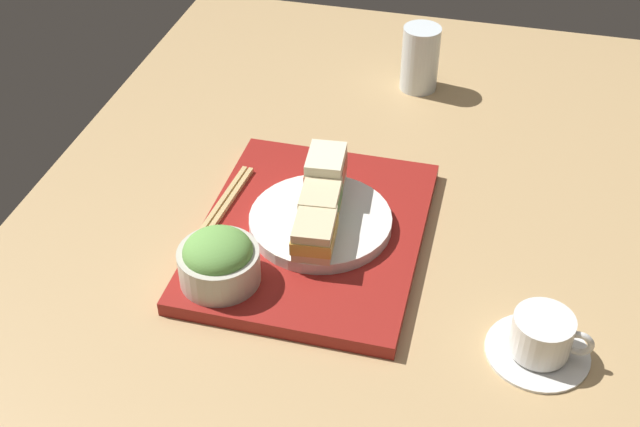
% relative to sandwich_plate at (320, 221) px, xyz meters
% --- Properties ---
extents(ground_plane, '(1.40, 1.00, 0.03)m').
position_rel_sandwich_plate_xyz_m(ground_plane, '(-0.04, 0.04, -0.04)').
color(ground_plane, tan).
extents(serving_tray, '(0.38, 0.30, 0.02)m').
position_rel_sandwich_plate_xyz_m(serving_tray, '(0.01, -0.01, -0.02)').
color(serving_tray, maroon).
rests_on(serving_tray, ground_plane).
extents(sandwich_plate, '(0.20, 0.20, 0.02)m').
position_rel_sandwich_plate_xyz_m(sandwich_plate, '(0.00, 0.00, 0.00)').
color(sandwich_plate, silver).
rests_on(sandwich_plate, serving_tray).
extents(sandwich_near, '(0.08, 0.06, 0.06)m').
position_rel_sandwich_plate_xyz_m(sandwich_near, '(-0.06, -0.01, 0.04)').
color(sandwich_near, '#EFE5C1').
rests_on(sandwich_near, sandwich_plate).
extents(sandwich_middle, '(0.08, 0.06, 0.05)m').
position_rel_sandwich_plate_xyz_m(sandwich_middle, '(0.00, 0.00, 0.03)').
color(sandwich_middle, beige).
rests_on(sandwich_middle, sandwich_plate).
extents(sandwich_far, '(0.08, 0.06, 0.04)m').
position_rel_sandwich_plate_xyz_m(sandwich_far, '(0.06, 0.01, 0.03)').
color(sandwich_far, beige).
rests_on(sandwich_far, sandwich_plate).
extents(salad_bowl, '(0.11, 0.11, 0.07)m').
position_rel_sandwich_plate_xyz_m(salad_bowl, '(0.14, -0.10, 0.03)').
color(salad_bowl, beige).
rests_on(salad_bowl, serving_tray).
extents(chopsticks_pair, '(0.21, 0.03, 0.01)m').
position_rel_sandwich_plate_xyz_m(chopsticks_pair, '(0.00, -0.15, -0.01)').
color(chopsticks_pair, tan).
rests_on(chopsticks_pair, serving_tray).
extents(coffee_cup, '(0.13, 0.13, 0.06)m').
position_rel_sandwich_plate_xyz_m(coffee_cup, '(0.14, 0.31, -0.00)').
color(coffee_cup, white).
rests_on(coffee_cup, ground_plane).
extents(drinking_glass, '(0.07, 0.07, 0.12)m').
position_rel_sandwich_plate_xyz_m(drinking_glass, '(-0.45, 0.07, 0.03)').
color(drinking_glass, silver).
rests_on(drinking_glass, ground_plane).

